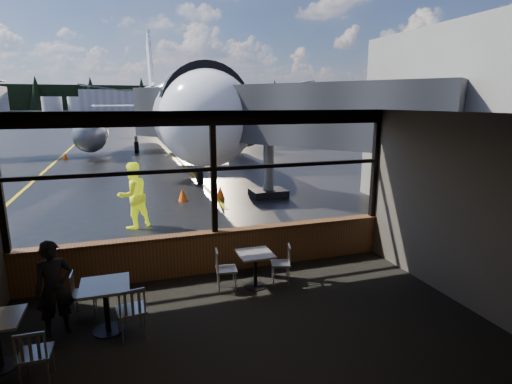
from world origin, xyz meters
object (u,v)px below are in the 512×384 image
chair_mid_w (84,294)px  cone_wing (65,156)px  chair_near_e (281,264)px  chair_left_s (35,354)px  cafe_table_mid (107,308)px  ground_crew (133,195)px  cafe_table_near (255,270)px  passenger (54,289)px  jet_bridge (278,143)px  cone_extra (183,195)px  chair_near_w (226,270)px  airliner (166,75)px  cone_nose (220,192)px  chair_mid_s (131,311)px

chair_mid_w → cone_wing: chair_mid_w is taller
chair_near_e → chair_left_s: bearing=129.2°
cone_wing → cafe_table_mid: bearing=-81.4°
chair_mid_w → ground_crew: bearing=169.4°
cafe_table_near → passenger: size_ratio=0.47×
jet_bridge → cone_extra: size_ratio=20.77×
chair_near_w → cone_wing: 21.86m
airliner → chair_left_s: 25.57m
chair_near_w → jet_bridge: bearing=158.2°
passenger → chair_near_e: bearing=-7.4°
airliner → ground_crew: size_ratio=18.48×
jet_bridge → cafe_table_near: jet_bridge is taller
cafe_table_near → cone_wing: cafe_table_near is taller
jet_bridge → chair_near_w: (-3.58, -6.44, -1.80)m
airliner → passenger: (-4.32, -23.46, -4.77)m
cone_nose → cone_extra: bearing=179.0°
ground_crew → chair_left_s: bearing=47.5°
cafe_table_near → cone_extra: size_ratio=1.50×
passenger → cone_nose: passenger is taller
cafe_table_near → ground_crew: size_ratio=0.37×
chair_near_e → jet_bridge: bearing=-5.1°
cone_extra → chair_left_s: bearing=-108.8°
jet_bridge → cafe_table_near: (-3.01, -6.52, -1.86)m
chair_mid_w → cone_nose: bearing=151.9°
jet_bridge → cone_nose: (-1.94, 1.20, -1.98)m
chair_near_w → chair_mid_w: 2.60m
jet_bridge → passenger: bearing=-132.7°
cafe_table_near → passenger: passenger is taller
cafe_table_near → cone_wing: (-6.10, 21.23, -0.14)m
passenger → chair_near_w: bearing=-3.7°
chair_mid_s → chair_left_s: size_ratio=1.07×
chair_near_w → cafe_table_mid: bearing=-61.5°
ground_crew → chair_near_e: bearing=89.3°
chair_near_w → chair_mid_s: (-1.83, -1.13, 0.03)m
chair_left_s → cone_extra: bearing=72.2°
chair_left_s → cone_extra: size_ratio=1.72×
chair_near_e → cone_nose: 7.68m
cone_nose → cone_extra: size_ratio=1.00×
chair_mid_w → cone_wing: bearing=-171.9°
cafe_table_mid → chair_near_w: chair_near_w is taller
jet_bridge → chair_mid_w: 9.24m
cafe_table_mid → passenger: 0.86m
chair_near_w → cone_extra: size_ratio=1.72×
jet_bridge → passenger: 9.76m
cafe_table_near → chair_left_s: size_ratio=0.87×
cafe_table_mid → jet_bridge: bearing=51.6°
chair_mid_w → jet_bridge: bearing=137.4°
chair_near_e → chair_left_s: chair_left_s is taller
airliner → cafe_table_mid: (-3.56, -23.65, -5.14)m
chair_near_e → chair_mid_s: (-2.98, -1.11, 0.05)m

